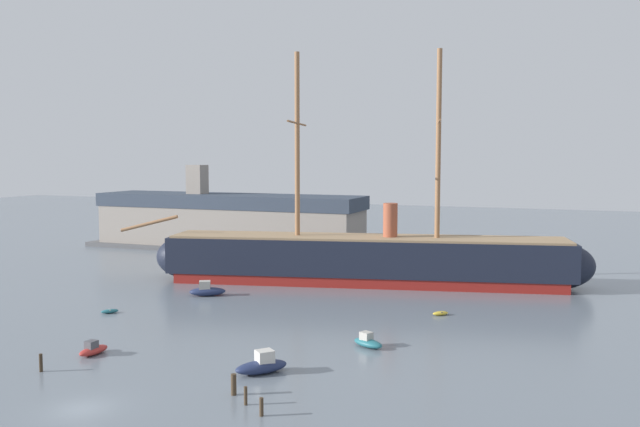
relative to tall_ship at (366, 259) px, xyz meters
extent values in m
plane|color=slate|center=(-4.56, -52.07, -3.46)|extent=(400.00, 400.00, 0.00)
cube|color=maroon|center=(0.00, 0.00, -2.76)|extent=(53.99, 19.70, 1.39)
cube|color=black|center=(0.00, 0.00, 0.42)|extent=(56.24, 20.53, 4.98)
ellipsoid|color=black|center=(-25.01, -5.69, -0.27)|extent=(11.46, 9.57, 6.37)
ellipsoid|color=black|center=(25.02, 5.69, -0.27)|extent=(11.46, 9.57, 6.37)
cube|color=#9E7F5B|center=(0.00, 0.00, 3.06)|extent=(55.00, 19.63, 0.30)
cylinder|color=#936642|center=(-9.52, -2.16, 15.86)|extent=(0.70, 0.70, 25.89)
cylinder|color=#936642|center=(-9.52, -2.16, 18.97)|extent=(3.24, 13.11, 0.28)
cylinder|color=#936642|center=(9.52, 2.16, 15.86)|extent=(0.70, 0.70, 25.89)
cylinder|color=#936642|center=(9.52, 2.16, 18.97)|extent=(3.24, 13.11, 0.28)
cylinder|color=#936642|center=(-31.12, -7.08, 4.53)|extent=(8.71, 2.44, 2.65)
cylinder|color=#9E4C33|center=(3.26, 0.74, 5.40)|extent=(1.99, 1.99, 4.98)
ellipsoid|color=#B22D28|center=(-12.72, -41.21, -3.09)|extent=(1.63, 3.27, 0.74)
cube|color=#4C4C51|center=(-12.74, -41.43, -2.50)|extent=(0.95, 1.05, 0.74)
ellipsoid|color=#1E284C|center=(3.73, -40.35, -2.94)|extent=(4.36, 4.62, 1.05)
cube|color=beige|center=(3.93, -40.12, -2.10)|extent=(1.82, 1.84, 1.05)
ellipsoid|color=#236670|center=(-21.81, -27.73, -3.23)|extent=(1.91, 2.01, 0.46)
cube|color=#B2ADA3|center=(-21.81, -27.73, -3.06)|extent=(0.65, 0.60, 0.07)
ellipsoid|color=#236670|center=(9.68, -29.93, -3.07)|extent=(3.63, 2.74, 0.78)
cube|color=#B2ADA3|center=(9.47, -29.83, -2.44)|extent=(1.32, 1.27, 0.78)
ellipsoid|color=#1E284C|center=(-16.42, -15.35, -2.93)|extent=(4.92, 3.88, 1.07)
cube|color=#B2ADA3|center=(-16.69, -15.51, -2.07)|extent=(1.82, 1.76, 1.07)
ellipsoid|color=gold|center=(13.50, -14.93, -3.24)|extent=(1.97, 1.92, 0.45)
cube|color=#4C4C51|center=(13.50, -14.93, -3.07)|extent=(0.61, 0.64, 0.07)
ellipsoid|color=gray|center=(-2.63, 12.94, -2.97)|extent=(4.58, 3.03, 0.99)
cube|color=beige|center=(-2.90, 12.85, -2.18)|extent=(1.60, 1.50, 0.99)
cylinder|color=#423323|center=(5.84, -47.10, -2.78)|extent=(0.25, 0.25, 1.36)
cylinder|color=#423323|center=(7.82, -48.54, -2.81)|extent=(0.29, 0.29, 1.30)
cylinder|color=#423323|center=(4.05, -45.63, -2.66)|extent=(0.42, 0.42, 1.61)
cylinder|color=#382B1E|center=(-13.49, -46.70, -2.71)|extent=(0.29, 0.29, 1.51)
cube|color=#565659|center=(-35.08, 23.54, -3.06)|extent=(57.10, 13.74, 0.80)
cube|color=gray|center=(-35.08, 23.54, 0.96)|extent=(51.91, 11.45, 7.24)
cube|color=#333D4C|center=(-35.08, 23.54, 5.83)|extent=(52.95, 11.68, 2.49)
cube|color=gray|center=(-41.86, 23.54, 9.87)|extent=(3.20, 3.20, 5.59)
camera|label=1|loc=(27.90, -88.59, 14.43)|focal=37.51mm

